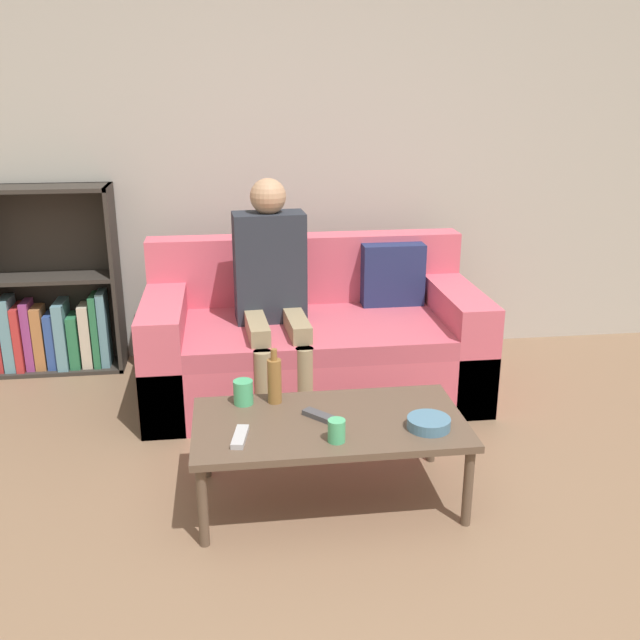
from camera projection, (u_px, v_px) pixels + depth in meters
name	position (u px, v px, depth m)	size (l,w,h in m)	color
ground_plane	(375.00, 633.00, 2.31)	(22.00, 22.00, 0.00)	#84664C
wall_back	(294.00, 148.00, 4.35)	(12.00, 0.06, 2.60)	#B7B2A8
couch	(314.00, 344.00, 4.02)	(1.83, 0.92, 0.84)	#DB5B70
bookshelf	(53.00, 304.00, 4.31)	(0.77, 0.28, 1.12)	#332D28
coffee_table	(329.00, 428.00, 2.94)	(1.12, 0.59, 0.37)	brown
person_adult	(272.00, 279.00, 3.78)	(0.39, 0.65, 1.22)	#9E8966
cup_near	(243.00, 392.00, 3.07)	(0.09, 0.09, 0.11)	#4CB77A
cup_far	(337.00, 431.00, 2.75)	(0.07, 0.07, 0.09)	#4CB77A
tv_remote_0	(321.00, 416.00, 2.94)	(0.15, 0.16, 0.02)	#47474C
tv_remote_1	(240.00, 437.00, 2.77)	(0.08, 0.18, 0.02)	#B7B7BC
snack_bowl	(429.00, 423.00, 2.86)	(0.17, 0.17, 0.05)	teal
bottle	(274.00, 380.00, 3.06)	(0.06, 0.06, 0.25)	olive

